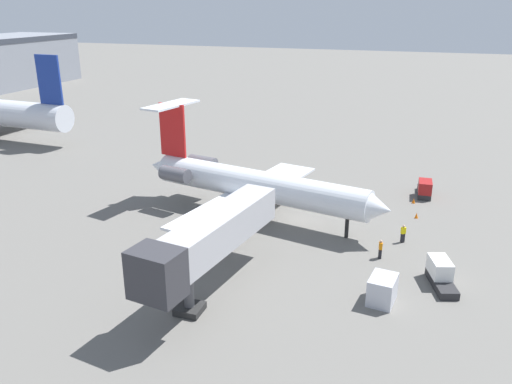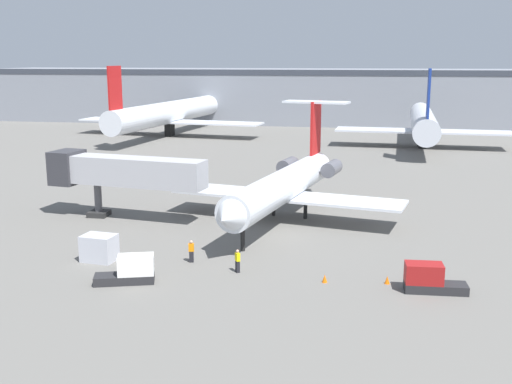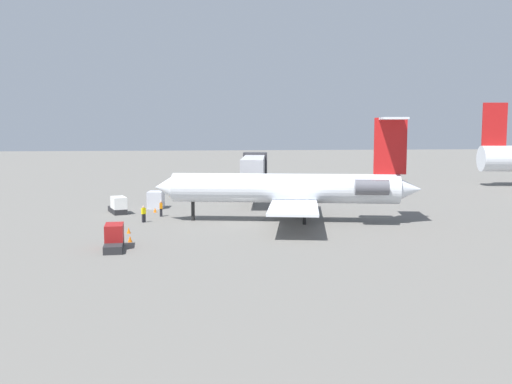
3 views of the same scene
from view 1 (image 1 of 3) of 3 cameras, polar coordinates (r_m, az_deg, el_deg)
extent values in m
cube|color=#66635E|center=(51.24, 4.49, -3.40)|extent=(400.00, 400.00, 0.10)
cylinder|color=silver|center=(51.06, 0.21, 0.75)|extent=(7.49, 22.94, 2.95)
cone|color=silver|center=(46.50, 13.32, -1.79)|extent=(3.19, 2.72, 2.80)
cone|color=silver|center=(57.93, -10.38, 2.78)|extent=(2.98, 3.05, 2.51)
cube|color=silver|center=(56.80, 2.35, 1.51)|extent=(10.77, 6.35, 0.24)
cube|color=silver|center=(47.32, -4.47, -2.43)|extent=(10.77, 6.35, 0.24)
cylinder|color=#595960|center=(57.23, -5.88, 3.21)|extent=(2.12, 3.44, 1.50)
cylinder|color=#595960|center=(53.67, -8.86, 1.93)|extent=(2.12, 3.44, 1.50)
cube|color=red|center=(55.63, -9.15, 6.70)|extent=(0.88, 3.18, 5.58)
cube|color=silver|center=(55.09, -9.30, 9.42)|extent=(7.14, 3.72, 0.20)
cylinder|color=black|center=(48.23, 9.92, -3.88)|extent=(0.36, 0.36, 1.94)
cylinder|color=black|center=(54.15, -0.77, -0.85)|extent=(0.36, 0.36, 1.94)
cylinder|color=black|center=(51.63, -2.61, -1.94)|extent=(0.36, 0.36, 1.94)
cube|color=#ADADB2|center=(37.92, -4.45, -4.44)|extent=(14.82, 4.77, 2.60)
cube|color=#333338|center=(32.91, -10.84, -8.80)|extent=(2.85, 3.52, 3.20)
cylinder|color=#4C4C51|center=(36.60, -7.37, -10.74)|extent=(0.70, 0.70, 3.30)
cube|color=#262626|center=(37.33, -7.28, -12.59)|extent=(1.80, 1.80, 0.50)
cube|color=black|center=(48.63, 15.78, -4.86)|extent=(0.38, 0.40, 0.85)
cube|color=yellow|center=(48.34, 15.86, -4.08)|extent=(0.44, 0.48, 0.60)
sphere|color=tan|center=(48.18, 15.91, -3.62)|extent=(0.24, 0.24, 0.24)
cube|color=black|center=(45.23, 13.44, -6.59)|extent=(0.36, 0.30, 0.85)
cube|color=orange|center=(44.91, 13.51, -5.76)|extent=(0.45, 0.34, 0.60)
sphere|color=tan|center=(44.74, 13.56, -5.28)|extent=(0.24, 0.24, 0.24)
cube|color=#262628|center=(42.33, 19.69, -9.41)|extent=(4.24, 2.54, 0.60)
cube|color=white|center=(42.56, 19.52, -7.77)|extent=(2.71, 2.06, 1.30)
cube|color=#262628|center=(61.19, 17.94, -0.03)|extent=(4.07, 1.62, 0.60)
cube|color=maroon|center=(60.12, 18.05, 0.57)|extent=(2.47, 1.53, 1.30)
cube|color=silver|center=(38.83, 13.68, -10.37)|extent=(2.63, 2.05, 1.99)
cone|color=orange|center=(54.42, 17.19, -2.47)|extent=(0.36, 0.36, 0.55)
cone|color=orange|center=(42.40, 14.02, -8.76)|extent=(0.36, 0.36, 0.55)
cone|color=orange|center=(58.32, 16.91, -0.92)|extent=(0.36, 0.36, 0.55)
cube|color=navy|center=(81.48, -21.75, 11.36)|extent=(0.51, 4.01, 7.00)
camera|label=2|loc=(66.28, 55.85, 6.74)|focal=43.29mm
camera|label=3|loc=(104.48, 16.26, 13.27)|focal=41.19mm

